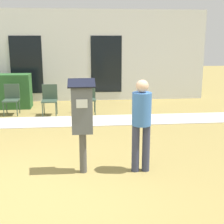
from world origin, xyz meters
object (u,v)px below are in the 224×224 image
object	(u,v)px
parking_meter	(82,114)
outdoor_chair_left	(12,97)
outdoor_chair_middle	(50,97)
outdoor_chair_right	(88,96)
person_standing	(141,119)

from	to	relation	value
parking_meter	outdoor_chair_left	bearing A→B (deg)	115.46
outdoor_chair_left	outdoor_chair_middle	world-z (taller)	same
outdoor_chair_left	outdoor_chair_right	size ratio (longest dim) A/B	1.00
parking_meter	person_standing	distance (m)	0.98
person_standing	outdoor_chair_left	size ratio (longest dim) A/B	1.76
person_standing	outdoor_chair_middle	size ratio (longest dim) A/B	1.76
person_standing	outdoor_chair_middle	bearing A→B (deg)	100.72
parking_meter	outdoor_chair_middle	size ratio (longest dim) A/B	1.77
outdoor_chair_right	parking_meter	bearing A→B (deg)	-94.16
outdoor_chair_left	outdoor_chair_right	xyz separation A→B (m)	(2.26, -0.10, 0.00)
parking_meter	outdoor_chair_middle	distance (m)	4.28
person_standing	outdoor_chair_left	world-z (taller)	person_standing
parking_meter	person_standing	xyz separation A→B (m)	(0.98, -0.04, -0.09)
person_standing	outdoor_chair_left	distance (m)	5.36
parking_meter	outdoor_chair_right	xyz separation A→B (m)	(0.19, 4.24, -0.49)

